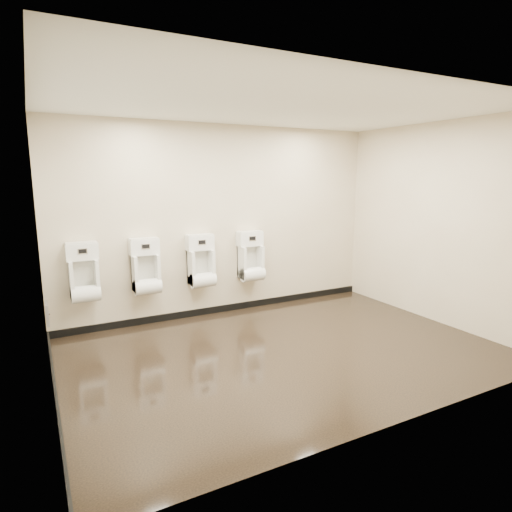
{
  "coord_description": "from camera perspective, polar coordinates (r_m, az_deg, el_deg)",
  "views": [
    {
      "loc": [
        -2.55,
        -4.1,
        2.06
      ],
      "look_at": [
        -0.1,
        0.55,
        1.07
      ],
      "focal_mm": 30.0,
      "sensor_mm": 36.0,
      "label": 1
    }
  ],
  "objects": [
    {
      "name": "access_panel",
      "position": [
        5.53,
        -26.08,
        -6.9
      ],
      "size": [
        0.04,
        0.25,
        0.25
      ],
      "color": "#9E9EA3",
      "rests_on": "left_wall"
    },
    {
      "name": "left_wall",
      "position": [
        4.15,
        -26.74,
        0.33
      ],
      "size": [
        0.02,
        3.5,
        2.8
      ],
      "primitive_type": "cube",
      "color": "beige",
      "rests_on": "ground"
    },
    {
      "name": "urinal_3",
      "position": [
        6.55,
        -0.69,
        -0.51
      ],
      "size": [
        0.4,
        0.3,
        0.75
      ],
      "color": "white",
      "rests_on": "back_wall"
    },
    {
      "name": "urinal_2",
      "position": [
        6.23,
        -7.32,
        -1.18
      ],
      "size": [
        0.4,
        0.3,
        0.75
      ],
      "color": "white",
      "rests_on": "back_wall"
    },
    {
      "name": "urinal_1",
      "position": [
        6.0,
        -14.47,
        -1.87
      ],
      "size": [
        0.4,
        0.3,
        0.75
      ],
      "color": "white",
      "rests_on": "back_wall"
    },
    {
      "name": "skirting_back",
      "position": [
        6.68,
        -4.04,
        -6.93
      ],
      "size": [
        5.0,
        0.02,
        0.1
      ],
      "primitive_type": "cube",
      "color": "black",
      "rests_on": "ground"
    },
    {
      "name": "ceiling",
      "position": [
        4.88,
        4.26,
        19.3
      ],
      "size": [
        5.0,
        3.5,
        0.0
      ],
      "primitive_type": "cube",
      "color": "silver"
    },
    {
      "name": "urinal_0",
      "position": [
        5.88,
        -21.95,
        -2.57
      ],
      "size": [
        0.4,
        0.3,
        0.75
      ],
      "color": "white",
      "rests_on": "back_wall"
    },
    {
      "name": "right_wall",
      "position": [
        6.54,
        23.06,
        3.97
      ],
      "size": [
        0.02,
        3.5,
        2.8
      ],
      "primitive_type": "cube",
      "color": "beige",
      "rests_on": "ground"
    },
    {
      "name": "ground",
      "position": [
        5.25,
        3.84,
        -12.52
      ],
      "size": [
        5.0,
        3.5,
        0.0
      ],
      "primitive_type": "cube",
      "color": "black",
      "rests_on": "ground"
    },
    {
      "name": "front_wall",
      "position": [
        3.53,
        19.16,
        -0.75
      ],
      "size": [
        5.0,
        0.02,
        2.8
      ],
      "primitive_type": "cube",
      "color": "beige",
      "rests_on": "ground"
    },
    {
      "name": "tile_overlay_left",
      "position": [
        4.15,
        -26.67,
        0.34
      ],
      "size": [
        0.01,
        3.5,
        2.8
      ],
      "primitive_type": "cube",
      "color": "silver",
      "rests_on": "ground"
    },
    {
      "name": "back_wall",
      "position": [
        6.42,
        -4.24,
        4.68
      ],
      "size": [
        5.0,
        0.02,
        2.8
      ],
      "primitive_type": "cube",
      "color": "beige",
      "rests_on": "ground"
    },
    {
      "name": "skirting_left",
      "position": [
        4.57,
        -25.12,
        -16.56
      ],
      "size": [
        0.02,
        3.5,
        0.1
      ],
      "primitive_type": "cube",
      "color": "black",
      "rests_on": "ground"
    }
  ]
}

